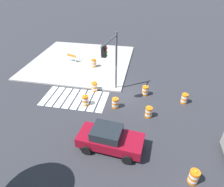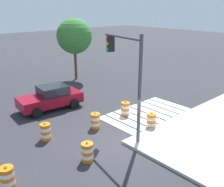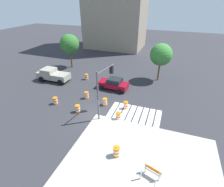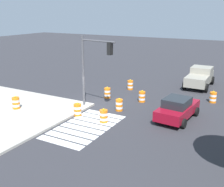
{
  "view_description": "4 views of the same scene",
  "coord_description": "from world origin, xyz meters",
  "px_view_note": "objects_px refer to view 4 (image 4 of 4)",
  "views": [
    {
      "loc": [
        -2.22,
        15.82,
        10.56
      ],
      "look_at": [
        0.51,
        1.83,
        1.03
      ],
      "focal_mm": 31.93,
      "sensor_mm": 36.0,
      "label": 1
    },
    {
      "loc": [
        -8.37,
        -8.6,
        6.89
      ],
      "look_at": [
        2.2,
        3.21,
        1.45
      ],
      "focal_mm": 41.44,
      "sensor_mm": 36.0,
      "label": 2
    },
    {
      "loc": [
        6.96,
        -14.2,
        11.71
      ],
      "look_at": [
        0.77,
        3.14,
        1.32
      ],
      "focal_mm": 27.65,
      "sensor_mm": 36.0,
      "label": 3
    },
    {
      "loc": [
        17.92,
        11.54,
        7.41
      ],
      "look_at": [
        -0.3,
        1.48,
        1.14
      ],
      "focal_mm": 43.92,
      "sensor_mm": 36.0,
      "label": 4
    }
  ],
  "objects_px": {
    "pickup_truck": "(200,77)",
    "traffic_barrel_near_corner": "(119,105)",
    "traffic_barrel_opposite_curb": "(78,110)",
    "traffic_barrel_crosswalk_end": "(104,116)",
    "traffic_barrel_far_curb": "(213,97)",
    "traffic_light_pole": "(94,60)",
    "traffic_barrel_median_near": "(130,85)",
    "traffic_barrel_median_far": "(107,93)",
    "traffic_barrel_lane_center": "(142,97)",
    "sports_car": "(177,108)",
    "traffic_barrel_on_sidewalk": "(16,103)"
  },
  "relations": [
    {
      "from": "traffic_barrel_median_near",
      "to": "traffic_barrel_on_sidewalk",
      "type": "height_order",
      "value": "traffic_barrel_on_sidewalk"
    },
    {
      "from": "traffic_barrel_median_far",
      "to": "traffic_barrel_lane_center",
      "type": "height_order",
      "value": "same"
    },
    {
      "from": "traffic_barrel_median_far",
      "to": "sports_car",
      "type": "bearing_deg",
      "value": 73.94
    },
    {
      "from": "sports_car",
      "to": "traffic_barrel_lane_center",
      "type": "bearing_deg",
      "value": -123.1
    },
    {
      "from": "traffic_barrel_median_near",
      "to": "traffic_barrel_median_far",
      "type": "distance_m",
      "value": 3.52
    },
    {
      "from": "pickup_truck",
      "to": "traffic_barrel_near_corner",
      "type": "xyz_separation_m",
      "value": [
        10.47,
        -3.9,
        -0.52
      ]
    },
    {
      "from": "sports_car",
      "to": "traffic_barrel_near_corner",
      "type": "height_order",
      "value": "sports_car"
    },
    {
      "from": "sports_car",
      "to": "traffic_barrel_crosswalk_end",
      "type": "distance_m",
      "value": 5.26
    },
    {
      "from": "sports_car",
      "to": "pickup_truck",
      "type": "relative_size",
      "value": 0.86
    },
    {
      "from": "traffic_barrel_far_curb",
      "to": "traffic_light_pole",
      "type": "xyz_separation_m",
      "value": [
        6.24,
        -7.85,
        3.46
      ]
    },
    {
      "from": "traffic_barrel_median_near",
      "to": "traffic_barrel_opposite_curb",
      "type": "distance_m",
      "value": 8.31
    },
    {
      "from": "traffic_barrel_near_corner",
      "to": "traffic_barrel_lane_center",
      "type": "distance_m",
      "value": 2.94
    },
    {
      "from": "traffic_barrel_on_sidewalk",
      "to": "traffic_barrel_median_near",
      "type": "bearing_deg",
      "value": 151.74
    },
    {
      "from": "traffic_barrel_median_far",
      "to": "traffic_barrel_on_sidewalk",
      "type": "xyz_separation_m",
      "value": [
        6.22,
        -4.6,
        0.15
      ]
    },
    {
      "from": "pickup_truck",
      "to": "traffic_barrel_lane_center",
      "type": "height_order",
      "value": "pickup_truck"
    },
    {
      "from": "traffic_barrel_opposite_curb",
      "to": "traffic_barrel_crosswalk_end",
      "type": "bearing_deg",
      "value": 85.83
    },
    {
      "from": "traffic_barrel_far_curb",
      "to": "traffic_barrel_near_corner",
      "type": "bearing_deg",
      "value": -47.19
    },
    {
      "from": "traffic_barrel_lane_center",
      "to": "traffic_barrel_near_corner",
      "type": "bearing_deg",
      "value": -13.73
    },
    {
      "from": "pickup_truck",
      "to": "traffic_barrel_lane_center",
      "type": "relative_size",
      "value": 5.06
    },
    {
      "from": "pickup_truck",
      "to": "traffic_barrel_median_far",
      "type": "relative_size",
      "value": 5.06
    },
    {
      "from": "traffic_barrel_median_far",
      "to": "traffic_barrel_lane_center",
      "type": "distance_m",
      "value": 3.16
    },
    {
      "from": "traffic_barrel_crosswalk_end",
      "to": "traffic_barrel_median_near",
      "type": "height_order",
      "value": "same"
    },
    {
      "from": "traffic_barrel_near_corner",
      "to": "traffic_barrel_median_near",
      "type": "distance_m",
      "value": 6.15
    },
    {
      "from": "traffic_barrel_opposite_curb",
      "to": "traffic_barrel_near_corner",
      "type": "bearing_deg",
      "value": 137.89
    },
    {
      "from": "sports_car",
      "to": "traffic_barrel_far_curb",
      "type": "relative_size",
      "value": 4.36
    },
    {
      "from": "pickup_truck",
      "to": "traffic_barrel_opposite_curb",
      "type": "height_order",
      "value": "pickup_truck"
    },
    {
      "from": "traffic_barrel_near_corner",
      "to": "traffic_barrel_median_far",
      "type": "relative_size",
      "value": 1.0
    },
    {
      "from": "sports_car",
      "to": "traffic_barrel_crosswalk_end",
      "type": "relative_size",
      "value": 4.36
    },
    {
      "from": "traffic_barrel_crosswalk_end",
      "to": "traffic_barrel_opposite_curb",
      "type": "height_order",
      "value": "same"
    },
    {
      "from": "pickup_truck",
      "to": "traffic_barrel_far_curb",
      "type": "relative_size",
      "value": 5.06
    },
    {
      "from": "traffic_barrel_median_far",
      "to": "traffic_barrel_lane_center",
      "type": "bearing_deg",
      "value": 98.29
    },
    {
      "from": "sports_car",
      "to": "traffic_barrel_crosswalk_end",
      "type": "height_order",
      "value": "sports_car"
    },
    {
      "from": "traffic_barrel_near_corner",
      "to": "traffic_barrel_on_sidewalk",
      "type": "xyz_separation_m",
      "value": [
        3.82,
        -7.03,
        0.15
      ]
    },
    {
      "from": "traffic_barrel_opposite_curb",
      "to": "traffic_barrel_median_near",
      "type": "bearing_deg",
      "value": 177.42
    },
    {
      "from": "traffic_barrel_near_corner",
      "to": "traffic_barrel_on_sidewalk",
      "type": "relative_size",
      "value": 1.0
    },
    {
      "from": "traffic_barrel_median_near",
      "to": "traffic_barrel_opposite_curb",
      "type": "bearing_deg",
      "value": -2.58
    },
    {
      "from": "traffic_light_pole",
      "to": "traffic_barrel_median_far",
      "type": "bearing_deg",
      "value": -168.86
    },
    {
      "from": "pickup_truck",
      "to": "traffic_barrel_median_far",
      "type": "distance_m",
      "value": 10.27
    },
    {
      "from": "sports_car",
      "to": "traffic_barrel_lane_center",
      "type": "distance_m",
      "value": 4.47
    },
    {
      "from": "sports_car",
      "to": "traffic_barrel_on_sidewalk",
      "type": "xyz_separation_m",
      "value": [
        4.24,
        -11.46,
        -0.21
      ]
    },
    {
      "from": "traffic_barrel_opposite_curb",
      "to": "traffic_barrel_median_far",
      "type": "bearing_deg",
      "value": -177.21
    },
    {
      "from": "traffic_barrel_median_far",
      "to": "traffic_barrel_on_sidewalk",
      "type": "relative_size",
      "value": 1.0
    },
    {
      "from": "traffic_barrel_near_corner",
      "to": "traffic_barrel_opposite_curb",
      "type": "height_order",
      "value": "same"
    },
    {
      "from": "traffic_barrel_crosswalk_end",
      "to": "traffic_barrel_far_curb",
      "type": "bearing_deg",
      "value": 144.27
    },
    {
      "from": "pickup_truck",
      "to": "traffic_barrel_crosswalk_end",
      "type": "bearing_deg",
      "value": -16.05
    },
    {
      "from": "traffic_barrel_median_far",
      "to": "traffic_barrel_far_curb",
      "type": "relative_size",
      "value": 1.0
    },
    {
      "from": "traffic_barrel_near_corner",
      "to": "traffic_barrel_median_near",
      "type": "relative_size",
      "value": 1.0
    },
    {
      "from": "pickup_truck",
      "to": "traffic_barrel_far_curb",
      "type": "height_order",
      "value": "pickup_truck"
    },
    {
      "from": "traffic_barrel_near_corner",
      "to": "traffic_barrel_median_near",
      "type": "xyz_separation_m",
      "value": [
        -5.87,
        -1.82,
        0.0
      ]
    },
    {
      "from": "traffic_light_pole",
      "to": "sports_car",
      "type": "bearing_deg",
      "value": 99.85
    }
  ]
}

